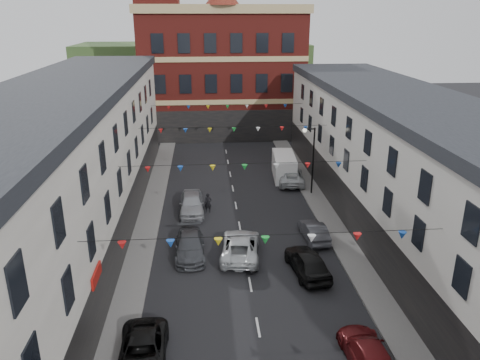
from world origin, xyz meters
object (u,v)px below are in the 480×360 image
object	(u,v)px
car_right_f	(291,176)
pedestrian	(208,203)
car_right_c	(368,354)
car_left_c	(142,353)
car_left_d	(190,246)
car_right_d	(307,262)
car_left_e	(192,203)
car_right_e	(314,231)
street_lamp	(311,152)
white_van	(284,166)
moving_car	(240,246)

from	to	relation	value
car_right_f	pedestrian	distance (m)	9.99
car_right_c	car_left_c	bearing A→B (deg)	-6.57
car_left_d	car_right_f	bearing A→B (deg)	53.71
car_right_d	car_left_e	bearing A→B (deg)	-61.44
car_left_e	car_right_e	xyz separation A→B (m)	(8.63, -5.33, -0.18)
car_right_e	car_right_f	xyz separation A→B (m)	(0.47, 11.58, 0.06)
car_right_c	car_right_d	distance (m)	8.14
street_lamp	car_right_d	world-z (taller)	street_lamp
car_left_d	car_left_e	size ratio (longest dim) A/B	0.99
car_right_f	white_van	distance (m)	1.73
car_right_d	pedestrian	size ratio (longest dim) A/B	2.85
car_left_e	moving_car	xyz separation A→B (m)	(3.30, -7.29, -0.09)
car_left_d	car_right_c	xyz separation A→B (m)	(8.22, -10.92, -0.03)
white_van	car_left_d	bearing A→B (deg)	-116.37
car_left_e	car_right_e	bearing A→B (deg)	-32.46
car_left_c	car_right_f	xyz separation A→B (m)	(11.00, 23.31, 0.03)
car_left_e	car_right_f	distance (m)	11.04
car_left_c	car_right_c	distance (m)	10.15
car_left_c	car_right_e	distance (m)	15.76
car_right_e	moving_car	xyz separation A→B (m)	(-5.33, -1.96, 0.09)
car_right_c	car_left_e	bearing A→B (deg)	-67.27
car_right_c	car_left_d	bearing A→B (deg)	-55.00
car_left_e	car_right_d	bearing A→B (deg)	-54.43
car_right_e	car_right_f	size ratio (longest dim) A/B	0.78
street_lamp	car_left_d	distance (m)	14.73
car_right_c	pedestrian	world-z (taller)	pedestrian
moving_car	car_right_d	bearing A→B (deg)	154.39
car_right_e	white_van	distance (m)	13.23
street_lamp	car_right_f	xyz separation A→B (m)	(-1.05, 3.03, -3.21)
car_left_c	white_van	size ratio (longest dim) A/B	0.93
car_left_c	pedestrian	world-z (taller)	pedestrian
street_lamp	car_right_e	xyz separation A→B (m)	(-1.52, -8.56, -3.27)
car_left_e	white_van	world-z (taller)	white_van
street_lamp	car_right_d	bearing A→B (deg)	-102.77
car_right_f	car_left_d	bearing A→B (deg)	61.69
car_left_c	car_left_d	size ratio (longest dim) A/B	1.00
car_right_e	white_van	bearing A→B (deg)	-94.40
car_right_c	car_right_e	world-z (taller)	car_right_c
street_lamp	white_van	world-z (taller)	street_lamp
street_lamp	car_left_c	world-z (taller)	street_lamp
car_left_d	pedestrian	xyz separation A→B (m)	(1.30, 6.97, 0.11)
car_left_c	street_lamp	bearing A→B (deg)	57.57
car_right_e	white_van	xyz separation A→B (m)	(0.09, 13.22, 0.49)
car_left_c	car_left_d	xyz separation A→B (m)	(1.90, 10.11, 0.03)
pedestrian	car_right_c	bearing A→B (deg)	-62.17
car_left_e	white_van	bearing A→B (deg)	41.37
car_right_d	moving_car	world-z (taller)	car_right_d
street_lamp	car_left_e	xyz separation A→B (m)	(-10.15, -3.22, -3.09)
car_left_c	car_left_d	world-z (taller)	car_left_d
white_van	car_left_c	bearing A→B (deg)	-108.98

